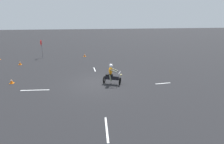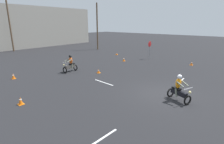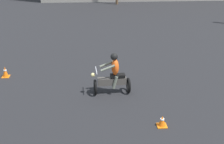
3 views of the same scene
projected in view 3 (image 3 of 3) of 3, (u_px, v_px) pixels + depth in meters
The scene contains 3 objects.
motorcycle_rider_background at pixel (113, 76), 11.92m from camera, with size 1.53×0.73×1.66m.
traffic_cone_near_right at pixel (162, 121), 9.99m from camera, with size 0.32×0.32×0.38m.
traffic_cone_mid_center at pixel (5, 72), 13.54m from camera, with size 0.32×0.32×0.47m.
Camera 3 is at (-1.26, -1.53, 5.60)m, focal length 50.00 mm.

